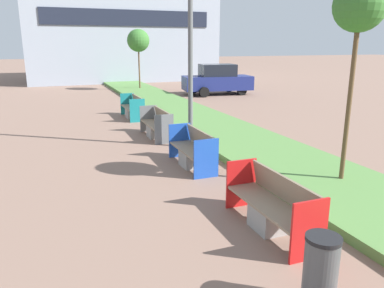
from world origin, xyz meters
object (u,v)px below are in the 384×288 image
litter_bin (320,272)px  sapling_tree_near (360,8)px  parked_car_distant (217,80)px  sapling_tree_far (138,41)px  bench_blue_frame (193,153)px  bench_teal_frame (133,109)px  bench_grey_frame (157,127)px  street_lamp_post (190,10)px  bench_red_frame (272,209)px

litter_bin → sapling_tree_near: 5.44m
sapling_tree_near → parked_car_distant: bearing=75.2°
sapling_tree_near → sapling_tree_far: size_ratio=1.08×
bench_blue_frame → bench_teal_frame: bearing=90.0°
bench_grey_frame → bench_teal_frame: same height
bench_blue_frame → street_lamp_post: 4.07m
bench_red_frame → bench_teal_frame: size_ratio=1.06×
bench_blue_frame → sapling_tree_far: (2.56, 16.42, 2.90)m
bench_teal_frame → sapling_tree_far: 10.17m
sapling_tree_near → sapling_tree_far: bearing=90.0°
bench_grey_frame → bench_teal_frame: (0.00, 3.66, 0.00)m
litter_bin → sapling_tree_near: (3.11, 3.04, 3.27)m
parked_car_distant → bench_grey_frame: bearing=-116.6°
street_lamp_post → sapling_tree_far: size_ratio=1.79×
bench_blue_frame → sapling_tree_far: 16.87m
bench_teal_frame → litter_bin: size_ratio=2.12×
bench_blue_frame → bench_teal_frame: size_ratio=0.97×
parked_car_distant → sapling_tree_far: bearing=145.8°
street_lamp_post → bench_grey_frame: bearing=111.5°
litter_bin → bench_red_frame: bearing=73.6°
bench_teal_frame → street_lamp_post: bearing=-83.3°
bench_blue_frame → litter_bin: (-0.55, -5.52, 0.10)m
bench_blue_frame → litter_bin: 5.54m
sapling_tree_near → parked_car_distant: sapling_tree_near is taller
sapling_tree_near → bench_red_frame: bearing=-155.5°
bench_grey_frame → sapling_tree_far: 13.63m
bench_grey_frame → parked_car_distant: size_ratio=0.44×
parked_car_distant → street_lamp_post: bearing=-110.1°
bench_red_frame → bench_blue_frame: same height
parked_car_distant → sapling_tree_near: bearing=-96.3°
parked_car_distant → bench_teal_frame: bearing=-130.6°
bench_blue_frame → sapling_tree_far: bearing=81.1°
litter_bin → parked_car_distant: 19.57m
bench_red_frame → bench_blue_frame: (-0.00, 3.64, -0.01)m
bench_red_frame → bench_grey_frame: 6.99m
bench_blue_frame → street_lamp_post: bearing=71.0°
sapling_tree_far → parked_car_distant: size_ratio=0.91×
parked_car_distant → bench_red_frame: bearing=-103.4°
street_lamp_post → sapling_tree_near: street_lamp_post is taller
bench_red_frame → parked_car_distant: 17.63m
litter_bin → street_lamp_post: size_ratio=0.13×
bench_red_frame → litter_bin: (-0.55, -1.87, 0.10)m
street_lamp_post → parked_car_distant: (5.97, 10.92, -3.06)m
litter_bin → street_lamp_post: 8.18m
bench_grey_frame → sapling_tree_near: bearing=-66.3°
sapling_tree_far → sapling_tree_near: bearing=-90.0°
bench_teal_frame → street_lamp_post: street_lamp_post is taller
bench_blue_frame → litter_bin: size_ratio=2.06×
bench_grey_frame → litter_bin: bench_grey_frame is taller
bench_red_frame → bench_teal_frame: (-0.00, 10.65, -0.00)m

